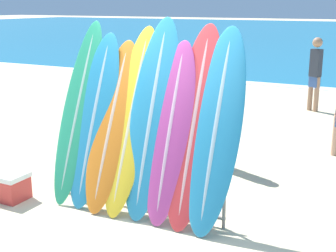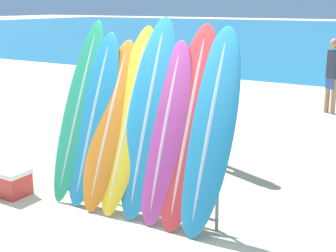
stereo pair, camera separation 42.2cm
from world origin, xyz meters
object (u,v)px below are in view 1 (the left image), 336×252
person_near_water (216,112)px  surfboard_rack (139,174)px  surfboard_slot_3 (131,120)px  surfboard_slot_6 (194,126)px  surfboard_slot_4 (152,118)px  surfboard_slot_7 (216,130)px  surfboard_slot_1 (94,119)px  surfboard_slot_0 (78,111)px  person_mid_beach (315,71)px  surfboard_slot_5 (171,132)px  surfboard_slot_2 (112,125)px  cooler_box (5,185)px

person_near_water → surfboard_rack: bearing=-177.0°
surfboard_slot_3 → surfboard_slot_6: (0.86, -0.00, 0.02)m
surfboard_slot_4 → surfboard_slot_7: 0.85m
surfboard_slot_1 → surfboard_slot_7: surfboard_slot_7 is taller
surfboard_slot_0 → surfboard_slot_6: surfboard_slot_0 is taller
surfboard_slot_1 → surfboard_slot_6: (1.40, 0.03, 0.07)m
surfboard_rack → surfboard_slot_1: (-0.69, 0.06, 0.61)m
surfboard_slot_4 → person_near_water: bearing=87.5°
surfboard_slot_6 → person_mid_beach: size_ratio=1.31×
surfboard_slot_3 → surfboard_slot_7: 1.14m
surfboard_rack → surfboard_slot_0: (-0.98, 0.09, 0.69)m
surfboard_slot_5 → person_near_water: surfboard_slot_5 is taller
surfboard_rack → surfboard_slot_5: bearing=4.6°
surfboard_slot_1 → surfboard_slot_2: surfboard_slot_1 is taller
surfboard_slot_5 → surfboard_slot_7: 0.57m
surfboard_slot_3 → surfboard_slot_4: size_ratio=0.95×
surfboard_slot_3 → surfboard_slot_6: bearing=-0.2°
person_near_water → surfboard_slot_1: bearing=164.3°
surfboard_slot_4 → surfboard_slot_6: size_ratio=1.03×
surfboard_slot_5 → surfboard_slot_6: (0.28, 0.05, 0.10)m
surfboard_rack → person_near_water: bearing=83.6°
surfboard_slot_7 → person_mid_beach: surfboard_slot_7 is taller
surfboard_slot_4 → surfboard_slot_6: 0.57m
cooler_box → surfboard_slot_1: bearing=27.7°
surfboard_slot_4 → surfboard_slot_7: surfboard_slot_4 is taller
surfboard_slot_1 → surfboard_slot_7: (1.68, 0.02, 0.06)m
person_mid_beach → cooler_box: person_mid_beach is taller
surfboard_slot_2 → surfboard_slot_3: size_ratio=0.92×
surfboard_slot_6 → surfboard_slot_7: (0.28, -0.01, -0.01)m
surfboard_rack → surfboard_slot_6: size_ratio=1.00×
surfboard_slot_5 → surfboard_slot_6: bearing=10.3°
surfboard_slot_1 → surfboard_slot_7: size_ratio=0.95×
surfboard_rack → surfboard_slot_6: 0.99m
surfboard_slot_2 → surfboard_slot_7: size_ratio=0.91×
surfboard_rack → surfboard_slot_4: surfboard_slot_4 is taller
surfboard_rack → surfboard_slot_2: surfboard_slot_2 is taller
surfboard_slot_3 → surfboard_slot_4: bearing=-0.7°
cooler_box → surfboard_slot_2: bearing=22.3°
surfboard_slot_7 → surfboard_rack: bearing=-175.6°
person_near_water → cooler_box: (-2.01, -2.54, -0.69)m
surfboard_slot_3 → surfboard_slot_5: (0.58, -0.05, -0.07)m
surfboard_slot_6 → person_mid_beach: 6.76m
surfboard_slot_3 → person_near_water: surfboard_slot_3 is taller
surfboard_slot_1 → person_near_water: bearing=64.9°
surfboard_slot_1 → surfboard_slot_3: surfboard_slot_3 is taller
surfboard_slot_1 → surfboard_slot_2: bearing=-2.8°
surfboard_slot_7 → surfboard_slot_3: bearing=179.3°
surfboard_rack → person_near_water: person_near_water is taller
surfboard_slot_3 → surfboard_slot_5: surfboard_slot_3 is taller
surfboard_slot_1 → surfboard_slot_7: 1.68m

